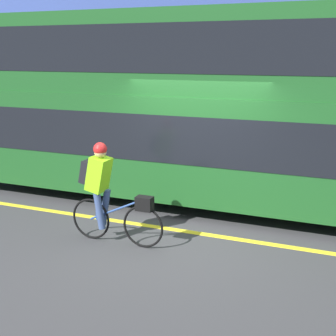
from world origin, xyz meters
name	(u,v)px	position (x,y,z in m)	size (l,w,h in m)	color
ground_plane	(182,234)	(0.00, 0.00, 0.00)	(80.00, 80.00, 0.00)	#38383A
road_center_line	(185,231)	(0.00, 0.13, 0.00)	(50.00, 0.14, 0.01)	yellow
sidewalk_curb	(248,167)	(0.00, 4.82, 0.07)	(60.00, 2.18, 0.13)	gray
building_facade	(264,32)	(0.00, 6.06, 3.50)	(60.00, 0.30, 6.99)	#33478C
bus	(233,102)	(0.30, 1.86, 2.05)	(11.77, 2.56, 3.70)	black
cyclist_on_bike	(106,189)	(-1.01, -0.74, 0.87)	(1.61, 0.32, 1.61)	black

